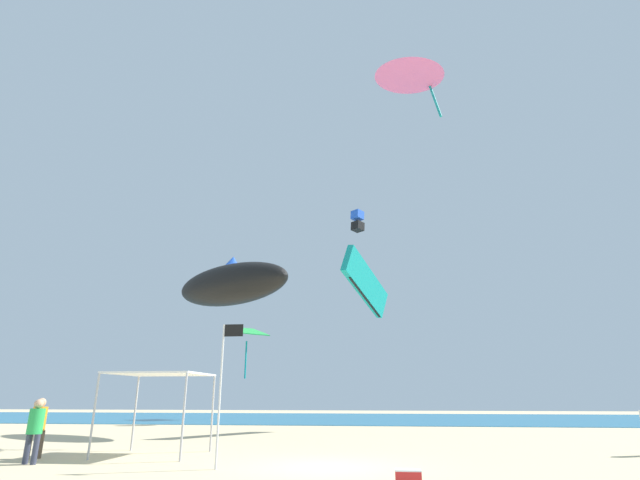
{
  "coord_description": "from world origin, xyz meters",
  "views": [
    {
      "loc": [
        1.55,
        -14.59,
        1.89
      ],
      "look_at": [
        -0.91,
        6.22,
        8.67
      ],
      "focal_mm": 27.08,
      "sensor_mm": 36.0,
      "label": 1
    }
  ],
  "objects_px": {
    "banner_flag": "(223,380)",
    "kite_box_blue": "(358,221)",
    "person_central": "(38,423)",
    "kite_inflatable_black": "(231,284)",
    "kite_diamond_green": "(247,333)",
    "person_near_tent": "(35,425)",
    "canopy_tent": "(161,377)",
    "kite_delta_pink": "(409,71)",
    "kite_parafoil_teal": "(366,284)",
    "cooler_box": "(408,478)"
  },
  "relations": [
    {
      "from": "banner_flag",
      "to": "kite_box_blue",
      "type": "height_order",
      "value": "kite_box_blue"
    },
    {
      "from": "person_central",
      "to": "banner_flag",
      "type": "relative_size",
      "value": 0.47
    },
    {
      "from": "kite_inflatable_black",
      "to": "kite_diamond_green",
      "type": "height_order",
      "value": "kite_inflatable_black"
    },
    {
      "from": "person_central",
      "to": "kite_box_blue",
      "type": "xyz_separation_m",
      "value": [
        9.61,
        23.02,
        14.91
      ]
    },
    {
      "from": "person_near_tent",
      "to": "kite_box_blue",
      "type": "xyz_separation_m",
      "value": [
        8.82,
        24.25,
        14.93
      ]
    },
    {
      "from": "person_central",
      "to": "kite_diamond_green",
      "type": "xyz_separation_m",
      "value": [
        -0.54,
        26.68,
        6.08
      ]
    },
    {
      "from": "canopy_tent",
      "to": "kite_box_blue",
      "type": "height_order",
      "value": "kite_box_blue"
    },
    {
      "from": "canopy_tent",
      "to": "kite_inflatable_black",
      "type": "bearing_deg",
      "value": 92.91
    },
    {
      "from": "kite_delta_pink",
      "to": "kite_inflatable_black",
      "type": "xyz_separation_m",
      "value": [
        -10.31,
        2.44,
        -11.35
      ]
    },
    {
      "from": "canopy_tent",
      "to": "banner_flag",
      "type": "bearing_deg",
      "value": -42.16
    },
    {
      "from": "kite_parafoil_teal",
      "to": "kite_inflatable_black",
      "type": "distance_m",
      "value": 7.83
    },
    {
      "from": "person_near_tent",
      "to": "kite_diamond_green",
      "type": "relative_size",
      "value": 0.4
    },
    {
      "from": "cooler_box",
      "to": "kite_inflatable_black",
      "type": "height_order",
      "value": "kite_inflatable_black"
    },
    {
      "from": "person_central",
      "to": "canopy_tent",
      "type": "bearing_deg",
      "value": 159.92
    },
    {
      "from": "canopy_tent",
      "to": "kite_inflatable_black",
      "type": "relative_size",
      "value": 0.37
    },
    {
      "from": "canopy_tent",
      "to": "banner_flag",
      "type": "xyz_separation_m",
      "value": [
        3.16,
        -2.86,
        -0.17
      ]
    },
    {
      "from": "kite_parafoil_teal",
      "to": "kite_box_blue",
      "type": "height_order",
      "value": "kite_box_blue"
    },
    {
      "from": "kite_parafoil_teal",
      "to": "kite_diamond_green",
      "type": "height_order",
      "value": "kite_parafoil_teal"
    },
    {
      "from": "kite_inflatable_black",
      "to": "cooler_box",
      "type": "bearing_deg",
      "value": 149.65
    },
    {
      "from": "canopy_tent",
      "to": "person_near_tent",
      "type": "distance_m",
      "value": 3.89
    },
    {
      "from": "person_near_tent",
      "to": "banner_flag",
      "type": "relative_size",
      "value": 0.46
    },
    {
      "from": "kite_diamond_green",
      "to": "kite_delta_pink",
      "type": "bearing_deg",
      "value": -98.58
    },
    {
      "from": "cooler_box",
      "to": "banner_flag",
      "type": "bearing_deg",
      "value": 157.85
    },
    {
      "from": "kite_diamond_green",
      "to": "kite_box_blue",
      "type": "distance_m",
      "value": 13.95
    },
    {
      "from": "banner_flag",
      "to": "kite_box_blue",
      "type": "relative_size",
      "value": 2.16
    },
    {
      "from": "person_near_tent",
      "to": "person_central",
      "type": "distance_m",
      "value": 1.46
    },
    {
      "from": "kite_parafoil_teal",
      "to": "kite_delta_pink",
      "type": "height_order",
      "value": "kite_delta_pink"
    },
    {
      "from": "person_near_tent",
      "to": "kite_diamond_green",
      "type": "xyz_separation_m",
      "value": [
        -1.33,
        27.91,
        6.09
      ]
    },
    {
      "from": "kite_delta_pink",
      "to": "kite_inflatable_black",
      "type": "distance_m",
      "value": 15.52
    },
    {
      "from": "kite_diamond_green",
      "to": "person_central",
      "type": "bearing_deg",
      "value": -133.52
    },
    {
      "from": "cooler_box",
      "to": "kite_parafoil_teal",
      "type": "distance_m",
      "value": 18.15
    },
    {
      "from": "canopy_tent",
      "to": "kite_box_blue",
      "type": "bearing_deg",
      "value": 74.04
    },
    {
      "from": "kite_parafoil_teal",
      "to": "kite_delta_pink",
      "type": "bearing_deg",
      "value": -128.03
    },
    {
      "from": "kite_inflatable_black",
      "to": "kite_delta_pink",
      "type": "bearing_deg",
      "value": -165.46
    },
    {
      "from": "person_central",
      "to": "kite_box_blue",
      "type": "relative_size",
      "value": 1.01
    },
    {
      "from": "kite_box_blue",
      "to": "canopy_tent",
      "type": "bearing_deg",
      "value": 112.87
    },
    {
      "from": "banner_flag",
      "to": "kite_delta_pink",
      "type": "xyz_separation_m",
      "value": [
        6.7,
        9.35,
        16.85
      ]
    },
    {
      "from": "kite_inflatable_black",
      "to": "kite_diamond_green",
      "type": "xyz_separation_m",
      "value": [
        -3.48,
        16.48,
        -0.68
      ]
    },
    {
      "from": "person_near_tent",
      "to": "kite_delta_pink",
      "type": "height_order",
      "value": "kite_delta_pink"
    },
    {
      "from": "kite_inflatable_black",
      "to": "person_near_tent",
      "type": "bearing_deg",
      "value": 107.2
    },
    {
      "from": "banner_flag",
      "to": "kite_parafoil_teal",
      "type": "relative_size",
      "value": 0.72
    },
    {
      "from": "banner_flag",
      "to": "kite_diamond_green",
      "type": "bearing_deg",
      "value": 104.08
    },
    {
      "from": "kite_parafoil_teal",
      "to": "kite_box_blue",
      "type": "xyz_separation_m",
      "value": [
        -0.75,
        10.37,
        7.79
      ]
    },
    {
      "from": "kite_inflatable_black",
      "to": "kite_box_blue",
      "type": "distance_m",
      "value": 16.59
    },
    {
      "from": "canopy_tent",
      "to": "person_near_tent",
      "type": "bearing_deg",
      "value": -136.08
    },
    {
      "from": "cooler_box",
      "to": "kite_box_blue",
      "type": "relative_size",
      "value": 0.32
    },
    {
      "from": "cooler_box",
      "to": "kite_inflatable_black",
      "type": "xyz_separation_m",
      "value": [
        -8.56,
        13.81,
        7.65
      ]
    },
    {
      "from": "person_central",
      "to": "banner_flag",
      "type": "distance_m",
      "value": 6.85
    },
    {
      "from": "person_near_tent",
      "to": "banner_flag",
      "type": "distance_m",
      "value": 5.9
    },
    {
      "from": "canopy_tent",
      "to": "kite_diamond_green",
      "type": "xyz_separation_m",
      "value": [
        -3.93,
        25.41,
        4.65
      ]
    }
  ]
}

